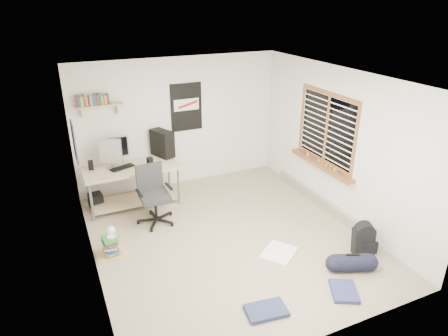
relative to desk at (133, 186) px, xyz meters
name	(u,v)px	position (x,y,z in m)	size (l,w,h in m)	color
floor	(228,237)	(1.10, -1.68, -0.37)	(4.00, 4.50, 0.01)	gray
ceiling	(229,78)	(1.10, -1.68, 2.14)	(4.00, 4.50, 0.01)	white
back_wall	(179,123)	(1.10, 0.58, 0.89)	(4.00, 0.01, 2.50)	silver
left_wall	(85,190)	(-0.90, -1.68, 0.89)	(0.01, 4.50, 2.50)	silver
right_wall	(339,145)	(3.11, -1.68, 0.89)	(0.01, 4.50, 2.50)	silver
desk	(133,186)	(0.00, 0.00, 0.00)	(1.63, 0.71, 0.74)	tan
monitor_left	(111,157)	(-0.31, 0.08, 0.59)	(0.39, 0.10, 0.42)	#B8BABE
monitor_right	(119,152)	(-0.13, 0.30, 0.57)	(0.35, 0.09, 0.39)	#9D9DA1
pc_tower	(162,143)	(0.67, 0.30, 0.63)	(0.22, 0.47, 0.49)	black
keyboard	(122,167)	(-0.15, 0.02, 0.39)	(0.42, 0.15, 0.02)	black
speaker_left	(91,165)	(-0.65, 0.18, 0.46)	(0.08, 0.08, 0.16)	black
speaker_right	(150,162)	(0.31, -0.13, 0.47)	(0.09, 0.09, 0.18)	black
office_chair	(155,196)	(0.20, -0.76, 0.12)	(0.65, 0.65, 0.99)	#27282A
wall_shelf	(99,105)	(-0.35, 0.46, 1.42)	(0.80, 0.22, 0.24)	tan
poster_back_wall	(186,107)	(1.25, 0.55, 1.19)	(0.62, 0.03, 0.92)	black
poster_left_wall	(74,142)	(-0.88, -0.48, 1.14)	(0.02, 0.42, 0.60)	navy
window	(326,129)	(3.05, -1.38, 1.08)	(0.10, 1.50, 1.26)	brown
baseboard_heater	(318,200)	(3.06, -1.38, -0.28)	(0.08, 2.50, 0.18)	#B7B2A8
backpack	(363,241)	(2.73, -2.87, -0.16)	(0.30, 0.24, 0.40)	black
duffel_bag	(352,262)	(2.31, -3.13, -0.22)	(0.25, 0.25, 0.49)	black
tshirt	(279,253)	(1.60, -2.39, -0.34)	(0.50, 0.42, 0.04)	white
jeans_a	(266,310)	(0.84, -3.34, -0.33)	(0.49, 0.31, 0.05)	#212A4C
jeans_b	(344,291)	(1.92, -3.45, -0.34)	(0.43, 0.32, 0.05)	navy
book_stack	(111,245)	(-0.65, -1.37, -0.22)	(0.44, 0.36, 0.30)	brown
desk_lamp	(111,232)	(-0.63, -1.39, 0.02)	(0.13, 0.21, 0.21)	silver
subwoofer	(96,200)	(-0.65, 0.18, -0.22)	(0.23, 0.23, 0.25)	black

